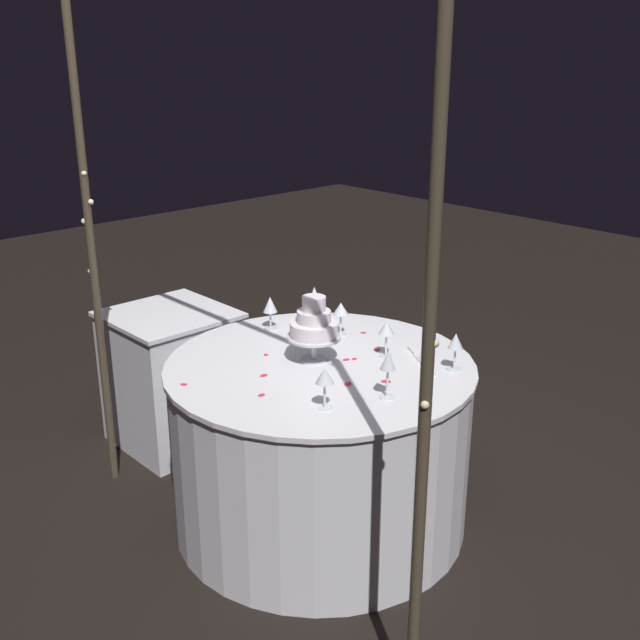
{
  "coord_description": "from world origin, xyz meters",
  "views": [
    {
      "loc": [
        -2.08,
        1.95,
        1.95
      ],
      "look_at": [
        0.0,
        0.0,
        0.92
      ],
      "focal_mm": 43.06,
      "sensor_mm": 36.0,
      "label": 1
    }
  ],
  "objects": [
    {
      "name": "ground_plane",
      "position": [
        0.0,
        0.0,
        0.0
      ],
      "size": [
        12.0,
        12.0,
        0.0
      ],
      "primitive_type": "plane",
      "color": "black"
    },
    {
      "name": "decorative_arch",
      "position": [
        -0.0,
        0.48,
        1.45
      ],
      "size": [
        1.9,
        0.06,
        2.24
      ],
      "color": "#473D2D",
      "rests_on": "ground"
    },
    {
      "name": "main_table",
      "position": [
        0.0,
        0.0,
        0.37
      ],
      "size": [
        1.26,
        1.26,
        0.73
      ],
      "color": "white",
      "rests_on": "ground"
    },
    {
      "name": "side_table",
      "position": [
        1.04,
        0.06,
        0.35
      ],
      "size": [
        0.56,
        0.56,
        0.7
      ],
      "color": "white",
      "rests_on": "ground"
    },
    {
      "name": "tiered_cake",
      "position": [
        0.04,
        -0.01,
        0.89
      ],
      "size": [
        0.22,
        0.22,
        0.27
      ],
      "color": "silver",
      "rests_on": "main_table"
    },
    {
      "name": "wine_glass_0",
      "position": [
        0.45,
        -0.12,
        0.84
      ],
      "size": [
        0.06,
        0.06,
        0.15
      ],
      "color": "silver",
      "rests_on": "main_table"
    },
    {
      "name": "wine_glass_1",
      "position": [
        0.4,
        -0.34,
        0.85
      ],
      "size": [
        0.06,
        0.06,
        0.16
      ],
      "color": "silver",
      "rests_on": "main_table"
    },
    {
      "name": "wine_glass_2",
      "position": [
        -0.3,
        0.26,
        0.85
      ],
      "size": [
        0.07,
        0.07,
        0.15
      ],
      "color": "silver",
      "rests_on": "main_table"
    },
    {
      "name": "wine_glass_3",
      "position": [
        -0.41,
        -0.35,
        0.85
      ],
      "size": [
        0.06,
        0.06,
        0.15
      ],
      "color": "silver",
      "rests_on": "main_table"
    },
    {
      "name": "wine_glass_4",
      "position": [
        0.18,
        -0.29,
        0.85
      ],
      "size": [
        0.07,
        0.07,
        0.15
      ],
      "color": "silver",
      "rests_on": "main_table"
    },
    {
      "name": "wine_glass_5",
      "position": [
        -0.13,
        -0.25,
        0.85
      ],
      "size": [
        0.07,
        0.07,
        0.15
      ],
      "color": "silver",
      "rests_on": "main_table"
    },
    {
      "name": "wine_glass_6",
      "position": [
        -0.4,
        0.04,
        0.87
      ],
      "size": [
        0.06,
        0.06,
        0.18
      ],
      "color": "silver",
      "rests_on": "main_table"
    },
    {
      "name": "cake_knife",
      "position": [
        -0.25,
        -0.33,
        0.74
      ],
      "size": [
        0.26,
        0.17,
        0.01
      ],
      "color": "silver",
      "rests_on": "main_table"
    },
    {
      "name": "rose_petal_0",
      "position": [
        0.12,
        -0.38,
        0.74
      ],
      "size": [
        0.03,
        0.03,
        0.0
      ],
      "primitive_type": "ellipsoid",
      "rotation": [
        0.0,
        0.0,
        0.63
      ],
      "color": "#E02D47",
      "rests_on": "main_table"
    },
    {
      "name": "rose_petal_1",
      "position": [
        -0.3,
        -0.06,
        0.74
      ],
      "size": [
        0.05,
        0.05,
        0.0
      ],
      "primitive_type": "ellipsoid",
      "rotation": [
        0.0,
        0.0,
        3.79
      ],
      "color": "#E02D47",
      "rests_on": "main_table"
    },
    {
      "name": "rose_petal_2",
      "position": [
        -0.04,
        -0.1,
        0.74
      ],
      "size": [
        0.03,
        0.04,
        0.0
      ],
      "primitive_type": "ellipsoid",
      "rotation": [
        0.0,
        0.0,
        1.29
      ],
      "color": "#E02D47",
      "rests_on": "main_table"
    },
    {
      "name": "rose_petal_3",
      "position": [
        -0.06,
        -0.27,
        0.74
      ],
      "size": [
        0.03,
        0.03,
        0.0
      ],
      "primitive_type": "ellipsoid",
      "rotation": [
        0.0,
        0.0,
        1.77
      ],
      "color": "#E02D47",
      "rests_on": "main_table"
    },
    {
      "name": "rose_petal_4",
      "position": [
        0.06,
        0.24,
        0.74
      ],
      "size": [
        0.02,
        0.03,
        0.0
      ],
      "primitive_type": "ellipsoid",
      "rotation": [
        0.0,
        0.0,
        1.54
      ],
      "color": "#E02D47",
      "rests_on": "main_table"
    },
    {
      "name": "rose_petal_5",
      "position": [
        -0.06,
        -0.13,
        0.74
      ],
      "size": [
        0.03,
        0.03,
        0.0
      ],
      "primitive_type": "ellipsoid",
      "rotation": [
        0.0,
        0.0,
        4.32
      ],
      "color": "#E02D47",
      "rests_on": "main_table"
    },
    {
      "name": "rose_petal_6",
      "position": [
        0.2,
        0.52,
        0.74
      ],
      "size": [
        0.03,
        0.03,
        0.0
      ],
      "primitive_type": "ellipsoid",
      "rotation": [
        0.0,
        0.0,
        3.63
      ],
      "color": "#E02D47",
      "rests_on": "main_table"
    },
    {
      "name": "rose_petal_7",
      "position": [
        0.22,
        0.1,
        0.74
      ],
      "size": [
        0.03,
        0.02,
        0.0
      ],
      "primitive_type": "ellipsoid",
      "rotation": [
        0.0,
        0.0,
        2.85
      ],
      "color": "#E02D47",
      "rests_on": "main_table"
    },
    {
      "name": "rose_petal_8",
      "position": [
        -0.22,
        0.06,
        0.74
      ],
      "size": [
        0.04,
        0.05,
        0.0
      ],
      "primitive_type": "ellipsoid",
      "rotation": [
        0.0,
        0.0,
        2.07
      ],
      "color": "#E02D47",
      "rests_on": "main_table"
    },
    {
      "name": "rose_petal_9",
      "position": [
        -0.07,
        0.36,
        0.74
      ],
      "size": [
        0.03,
        0.04,
        0.0
      ],
      "primitive_type": "ellipsoid",
      "rotation": [
        0.0,
        0.0,
        4.97
      ],
      "color": "#E02D47",
      "rests_on": "main_table"
    }
  ]
}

